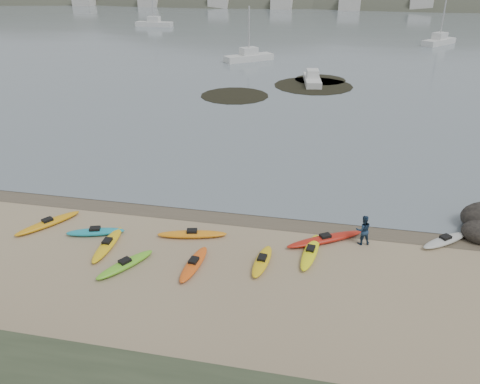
# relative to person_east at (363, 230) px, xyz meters

# --- Properties ---
(ground) EXTENTS (600.00, 600.00, 0.00)m
(ground) POSITION_rel_person_east_xyz_m (-7.06, 1.86, -0.84)
(ground) COLOR tan
(ground) RESTS_ON ground
(wet_sand) EXTENTS (60.00, 60.00, 0.00)m
(wet_sand) POSITION_rel_person_east_xyz_m (-7.06, 1.56, -0.83)
(wet_sand) COLOR brown
(wet_sand) RESTS_ON ground
(kayaks) EXTENTS (24.73, 8.47, 0.34)m
(kayaks) POSITION_rel_person_east_xyz_m (-7.94, -1.97, -0.67)
(kayaks) COLOR yellow
(kayaks) RESTS_ON ground
(person_east) EXTENTS (0.95, 0.82, 1.67)m
(person_east) POSITION_rel_person_east_xyz_m (0.00, 0.00, 0.00)
(person_east) COLOR navy
(person_east) RESTS_ON ground
(kelp_mats) EXTENTS (17.26, 17.45, 0.04)m
(kelp_mats) POSITION_rel_person_east_xyz_m (-7.31, 34.83, -0.81)
(kelp_mats) COLOR black
(kelp_mats) RESTS_ON water
(moored_boats) EXTENTS (96.63, 84.19, 1.24)m
(moored_boats) POSITION_rel_person_east_xyz_m (-7.09, 76.08, -0.28)
(moored_boats) COLOR silver
(moored_boats) RESTS_ON ground
(far_hills) EXTENTS (550.00, 135.00, 80.00)m
(far_hills) POSITION_rel_person_east_xyz_m (32.32, 195.83, -16.77)
(far_hills) COLOR #384235
(far_hills) RESTS_ON ground
(far_town) EXTENTS (199.00, 5.00, 4.00)m
(far_town) POSITION_rel_person_east_xyz_m (-1.06, 146.86, 1.16)
(far_town) COLOR beige
(far_town) RESTS_ON ground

